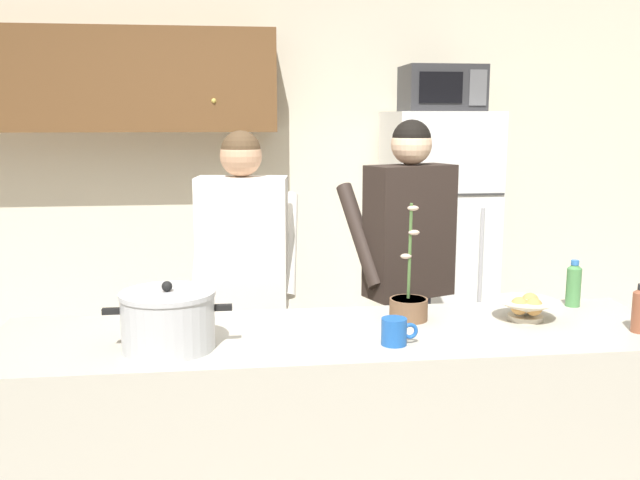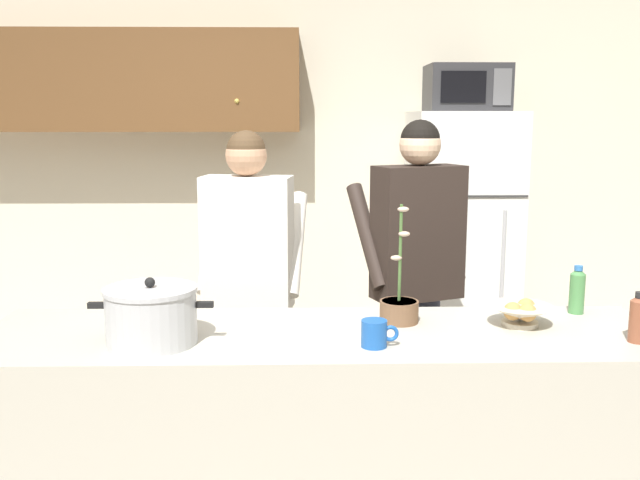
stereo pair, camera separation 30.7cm
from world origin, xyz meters
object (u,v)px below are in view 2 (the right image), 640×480
(person_near_pot, at_px, (248,261))
(bread_bowl, at_px, (521,313))
(person_by_sink, at_px, (417,250))
(bottle_near_edge, at_px, (639,318))
(bottle_mid_counter, at_px, (577,290))
(cooking_pot, at_px, (151,315))
(coffee_mug, at_px, (375,333))
(potted_orchid, at_px, (399,307))
(refrigerator, at_px, (460,250))
(microwave, at_px, (467,88))

(person_near_pot, height_order, bread_bowl, person_near_pot)
(person_by_sink, xyz_separation_m, bottle_near_edge, (0.62, -1.01, -0.05))
(person_by_sink, xyz_separation_m, bread_bowl, (0.27, -0.81, -0.09))
(person_near_pot, relative_size, bottle_near_edge, 9.05)
(bottle_mid_counter, bearing_deg, bread_bowl, -148.32)
(cooking_pot, relative_size, coffee_mug, 3.32)
(person_near_pot, relative_size, potted_orchid, 3.56)
(cooking_pot, bearing_deg, coffee_mug, -4.15)
(refrigerator, height_order, bread_bowl, refrigerator)
(bottle_mid_counter, bearing_deg, cooking_pot, -168.10)
(coffee_mug, distance_m, bottle_near_edge, 0.93)
(potted_orchid, bearing_deg, bread_bowl, -7.90)
(microwave, bearing_deg, refrigerator, 90.07)
(refrigerator, xyz_separation_m, bottle_near_edge, (0.19, -1.99, 0.14))
(bread_bowl, relative_size, bottle_mid_counter, 1.26)
(refrigerator, height_order, coffee_mug, refrigerator)
(microwave, height_order, cooking_pot, microwave)
(refrigerator, height_order, bottle_mid_counter, refrigerator)
(bottle_mid_counter, bearing_deg, potted_orchid, -171.46)
(coffee_mug, height_order, bottle_near_edge, bottle_near_edge)
(person_near_pot, bearing_deg, person_by_sink, 5.99)
(coffee_mug, bearing_deg, refrigerator, 69.67)
(person_by_sink, distance_m, bread_bowl, 0.86)
(coffee_mug, height_order, bottle_mid_counter, bottle_mid_counter)
(person_near_pot, height_order, potted_orchid, person_near_pot)
(person_near_pot, bearing_deg, bread_bowl, -33.63)
(microwave, distance_m, person_by_sink, 1.33)
(refrigerator, relative_size, bottle_mid_counter, 8.82)
(person_by_sink, distance_m, bottle_mid_counter, 0.84)
(bottle_mid_counter, bearing_deg, bottle_near_edge, -78.89)
(person_by_sink, relative_size, bottle_mid_counter, 8.60)
(refrigerator, xyz_separation_m, bottle_mid_counter, (0.11, -1.62, 0.15))
(cooking_pot, distance_m, bottle_near_edge, 1.71)
(cooking_pot, relative_size, potted_orchid, 0.94)
(person_by_sink, bearing_deg, bottle_mid_counter, -49.07)
(person_near_pot, bearing_deg, bottle_mid_counter, -21.88)
(refrigerator, relative_size, person_near_pot, 1.06)
(refrigerator, bearing_deg, microwave, -89.93)
(person_by_sink, bearing_deg, cooking_pot, -137.97)
(microwave, xyz_separation_m, person_by_sink, (-0.44, -0.96, -0.82))
(refrigerator, relative_size, coffee_mug, 13.27)
(cooking_pot, bearing_deg, refrigerator, 52.09)
(bottle_near_edge, relative_size, bottle_mid_counter, 0.92)
(cooking_pot, xyz_separation_m, bottle_near_edge, (1.71, -0.03, -0.01))
(person_near_pot, xyz_separation_m, bottle_mid_counter, (1.37, -0.55, -0.01))
(coffee_mug, relative_size, bread_bowl, 0.53)
(microwave, xyz_separation_m, bottle_mid_counter, (0.11, -1.59, -0.86))
(person_near_pot, height_order, cooking_pot, person_near_pot)
(refrigerator, relative_size, potted_orchid, 3.76)
(coffee_mug, height_order, bread_bowl, bread_bowl)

